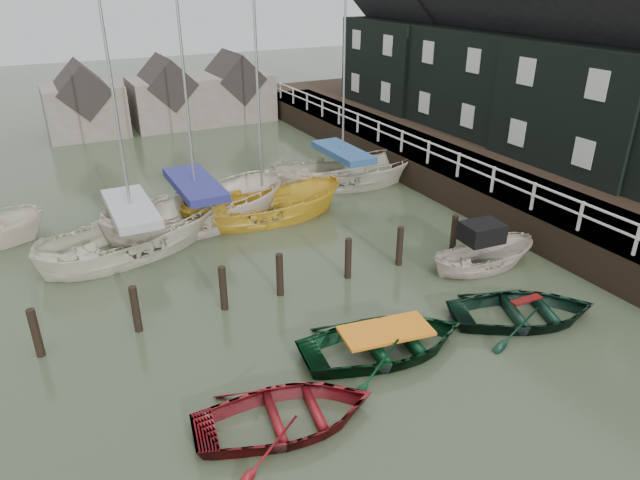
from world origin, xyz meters
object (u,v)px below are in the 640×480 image
rowboat_dkgreen (523,320)px  sailboat_c (264,218)px  rowboat_red (287,425)px  motorboat (482,264)px  sailboat_d (342,183)px  rowboat_green (385,353)px  sailboat_b (199,224)px  sailboat_a (137,249)px

rowboat_dkgreen → sailboat_c: bearing=41.2°
rowboat_dkgreen → sailboat_c: size_ratio=0.38×
rowboat_red → sailboat_c: sailboat_c is taller
motorboat → sailboat_d: size_ratio=0.34×
rowboat_green → motorboat: 6.08m
rowboat_red → sailboat_b: bearing=2.0°
rowboat_dkgreen → motorboat: size_ratio=1.08×
sailboat_a → sailboat_b: (2.62, 1.17, -0.00)m
sailboat_b → rowboat_dkgreen: bearing=-156.2°
rowboat_dkgreen → sailboat_c: (-3.84, 10.34, 0.01)m
rowboat_green → motorboat: (5.53, 2.53, 0.11)m
rowboat_red → rowboat_dkgreen: size_ratio=0.96×
rowboat_red → sailboat_d: 15.83m
rowboat_dkgreen → rowboat_red: bearing=116.4°
sailboat_a → sailboat_c: (5.15, 0.63, -0.05)m
motorboat → sailboat_a: sailboat_a is taller
rowboat_green → rowboat_dkgreen: (4.39, -0.50, 0.00)m
sailboat_b → sailboat_c: size_ratio=1.03×
motorboat → sailboat_a: (-10.13, 6.67, -0.05)m
rowboat_dkgreen → sailboat_a: 13.23m
motorboat → sailboat_c: 8.84m
sailboat_a → sailboat_b: size_ratio=1.00×
rowboat_green → sailboat_b: 10.56m
sailboat_a → sailboat_d: size_ratio=1.02×
rowboat_red → sailboat_b: sailboat_b is taller
sailboat_a → rowboat_dkgreen: bearing=-154.2°
rowboat_red → rowboat_green: rowboat_green is taller
rowboat_green → sailboat_a: 10.29m
sailboat_c → motorboat: bearing=-139.2°
sailboat_a → sailboat_d: 10.35m
rowboat_dkgreen → motorboat: (1.14, 3.03, 0.11)m
rowboat_red → rowboat_dkgreen: 7.80m
sailboat_c → sailboat_d: (4.82, 2.11, 0.05)m
motorboat → sailboat_b: bearing=47.9°
motorboat → sailboat_d: 9.41m
sailboat_a → rowboat_green: bearing=-170.5°
rowboat_green → rowboat_dkgreen: bearing=-88.4°
rowboat_dkgreen → motorboat: 3.24m
rowboat_green → sailboat_c: bearing=5.0°
rowboat_dkgreen → sailboat_d: 12.48m
rowboat_green → sailboat_c: sailboat_c is taller
rowboat_dkgreen → sailboat_a: size_ratio=0.36×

